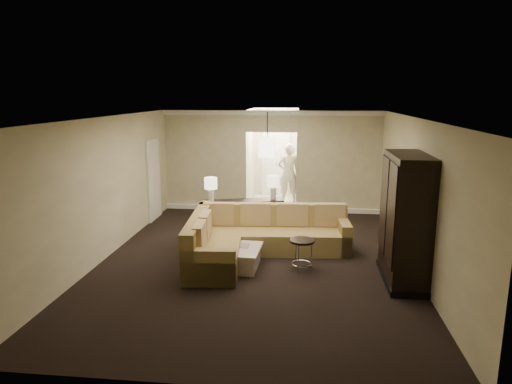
# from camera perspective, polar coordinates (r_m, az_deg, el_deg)

# --- Properties ---
(ground) EXTENTS (8.00, 8.00, 0.00)m
(ground) POSITION_cam_1_polar(r_m,az_deg,el_deg) (9.14, -0.12, -8.57)
(ground) COLOR black
(ground) RESTS_ON ground
(wall_back) EXTENTS (6.00, 0.04, 2.80)m
(wall_back) POSITION_cam_1_polar(r_m,az_deg,el_deg) (12.66, 1.90, 3.84)
(wall_back) COLOR beige
(wall_back) RESTS_ON ground
(wall_front) EXTENTS (6.00, 0.04, 2.80)m
(wall_front) POSITION_cam_1_polar(r_m,az_deg,el_deg) (4.95, -5.39, -9.69)
(wall_front) COLOR beige
(wall_front) RESTS_ON ground
(wall_left) EXTENTS (0.04, 8.00, 2.80)m
(wall_left) POSITION_cam_1_polar(r_m,az_deg,el_deg) (9.55, -18.33, 0.46)
(wall_left) COLOR beige
(wall_left) RESTS_ON ground
(wall_right) EXTENTS (0.04, 8.00, 2.80)m
(wall_right) POSITION_cam_1_polar(r_m,az_deg,el_deg) (8.92, 19.39, -0.40)
(wall_right) COLOR beige
(wall_right) RESTS_ON ground
(ceiling) EXTENTS (6.00, 8.00, 0.02)m
(ceiling) POSITION_cam_1_polar(r_m,az_deg,el_deg) (8.55, -0.13, 9.26)
(ceiling) COLOR white
(ceiling) RESTS_ON wall_back
(crown_molding) EXTENTS (6.00, 0.10, 0.12)m
(crown_molding) POSITION_cam_1_polar(r_m,az_deg,el_deg) (12.49, 1.93, 9.85)
(crown_molding) COLOR white
(crown_molding) RESTS_ON wall_back
(baseboard) EXTENTS (6.00, 0.10, 0.12)m
(baseboard) POSITION_cam_1_polar(r_m,az_deg,el_deg) (12.88, 1.84, -2.10)
(baseboard) COLOR white
(baseboard) RESTS_ON ground
(side_door) EXTENTS (0.05, 0.90, 2.10)m
(side_door) POSITION_cam_1_polar(r_m,az_deg,el_deg) (12.15, -12.67, 1.52)
(side_door) COLOR white
(side_door) RESTS_ON ground
(foyer) EXTENTS (1.44, 2.02, 2.80)m
(foyer) POSITION_cam_1_polar(r_m,az_deg,el_deg) (14.00, 2.33, 4.23)
(foyer) COLOR white
(foyer) RESTS_ON ground
(sectional_sofa) EXTENTS (3.25, 2.67, 0.95)m
(sectional_sofa) POSITION_cam_1_polar(r_m,az_deg,el_deg) (9.28, -0.25, -5.75)
(sectional_sofa) COLOR brown
(sectional_sofa) RESTS_ON ground
(coffee_table) EXTENTS (1.01, 1.01, 0.40)m
(coffee_table) POSITION_cam_1_polar(r_m,az_deg,el_deg) (8.75, -2.68, -8.15)
(coffee_table) COLOR beige
(coffee_table) RESTS_ON ground
(console_table) EXTENTS (1.98, 0.97, 0.75)m
(console_table) POSITION_cam_1_polar(r_m,az_deg,el_deg) (10.96, -1.69, -2.58)
(console_table) COLOR black
(console_table) RESTS_ON ground
(armoire) EXTENTS (0.67, 1.56, 2.25)m
(armoire) POSITION_cam_1_polar(r_m,az_deg,el_deg) (8.30, 18.16, -3.52)
(armoire) COLOR black
(armoire) RESTS_ON ground
(drink_table) EXTENTS (0.46, 0.46, 0.58)m
(drink_table) POSITION_cam_1_polar(r_m,az_deg,el_deg) (8.62, 5.77, -6.99)
(drink_table) COLOR black
(drink_table) RESTS_ON ground
(table_lamp_left) EXTENTS (0.30, 0.30, 0.57)m
(table_lamp_left) POSITION_cam_1_polar(r_m,az_deg,el_deg) (10.72, -5.67, 0.80)
(table_lamp_left) COLOR silver
(table_lamp_left) RESTS_ON console_table
(table_lamp_right) EXTENTS (0.30, 0.30, 0.57)m
(table_lamp_right) POSITION_cam_1_polar(r_m,az_deg,el_deg) (10.93, 2.18, 1.07)
(table_lamp_right) COLOR silver
(table_lamp_right) RESTS_ON console_table
(pendant_light) EXTENTS (0.38, 0.38, 1.09)m
(pendant_light) POSITION_cam_1_polar(r_m,az_deg,el_deg) (11.30, 1.41, 5.66)
(pendant_light) COLOR black
(pendant_light) RESTS_ON ceiling
(person) EXTENTS (0.79, 0.59, 2.02)m
(person) POSITION_cam_1_polar(r_m,az_deg,el_deg) (13.60, 4.08, 2.72)
(person) COLOR beige
(person) RESTS_ON ground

